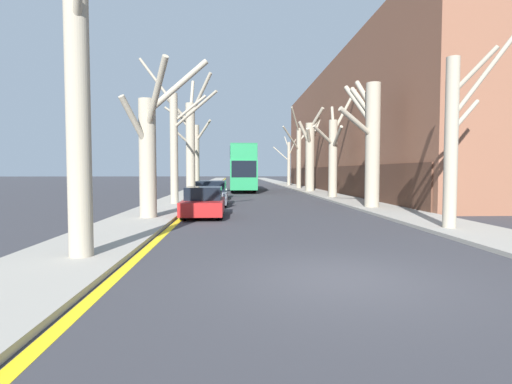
# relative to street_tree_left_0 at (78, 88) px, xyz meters

# --- Properties ---
(ground_plane) EXTENTS (300.00, 300.00, 0.00)m
(ground_plane) POSITION_rel_street_tree_left_0_xyz_m (5.39, -1.75, -3.83)
(ground_plane) COLOR #333338
(sidewalk_left) EXTENTS (2.69, 120.00, 0.12)m
(sidewalk_left) POSITION_rel_street_tree_left_0_xyz_m (-0.37, 48.25, -3.77)
(sidewalk_left) COLOR gray
(sidewalk_left) RESTS_ON ground
(sidewalk_right) EXTENTS (2.69, 120.00, 0.12)m
(sidewalk_right) POSITION_rel_street_tree_left_0_xyz_m (11.15, 48.25, -3.77)
(sidewalk_right) COLOR gray
(sidewalk_right) RESTS_ON ground
(building_facade_right) EXTENTS (10.08, 45.70, 12.19)m
(building_facade_right) POSITION_rel_street_tree_left_0_xyz_m (17.48, 31.09, 2.26)
(building_facade_right) COLOR brown
(building_facade_right) RESTS_ON ground
(kerb_line_stripe) EXTENTS (0.24, 120.00, 0.01)m
(kerb_line_stripe) POSITION_rel_street_tree_left_0_xyz_m (1.15, 48.25, -3.82)
(kerb_line_stripe) COLOR yellow
(kerb_line_stripe) RESTS_ON ground
(street_tree_left_0) EXTENTS (1.53, 3.13, 8.19)m
(street_tree_left_0) POSITION_rel_street_tree_left_0_xyz_m (0.00, 0.00, 0.00)
(street_tree_left_0) COLOR gray
(street_tree_left_0) RESTS_ON ground
(street_tree_left_1) EXTENTS (3.33, 2.87, 6.78)m
(street_tree_left_1) POSITION_rel_street_tree_left_0_xyz_m (-0.02, 7.52, -0.91)
(street_tree_left_1) COLOR gray
(street_tree_left_1) RESTS_ON ground
(street_tree_left_2) EXTENTS (4.66, 1.92, 8.60)m
(street_tree_left_2) POSITION_rel_street_tree_left_0_xyz_m (-0.03, 14.67, -0.12)
(street_tree_left_2) COLOR gray
(street_tree_left_2) RESTS_ON ground
(street_tree_left_3) EXTENTS (3.49, 3.40, 9.12)m
(street_tree_left_3) POSITION_rel_street_tree_left_0_xyz_m (0.15, 21.35, 0.34)
(street_tree_left_3) COLOR gray
(street_tree_left_3) RESTS_ON ground
(street_tree_left_4) EXTENTS (4.39, 2.60, 7.97)m
(street_tree_left_4) POSITION_rel_street_tree_left_0_xyz_m (-0.17, 28.36, -0.16)
(street_tree_left_4) COLOR gray
(street_tree_left_4) RESTS_ON ground
(street_tree_right_0) EXTENTS (2.36, 2.68, 6.83)m
(street_tree_right_0) POSITION_rel_street_tree_left_0_xyz_m (10.78, 3.98, -0.57)
(street_tree_right_0) COLOR gray
(street_tree_right_0) RESTS_ON ground
(street_tree_right_1) EXTENTS (2.51, 3.44, 7.09)m
(street_tree_right_1) POSITION_rel_street_tree_left_0_xyz_m (10.68, 11.89, -0.14)
(street_tree_right_1) COLOR gray
(street_tree_right_1) RESTS_ON ground
(street_tree_right_2) EXTENTS (3.51, 4.32, 8.05)m
(street_tree_right_2) POSITION_rel_street_tree_left_0_xyz_m (10.80, 20.28, -0.41)
(street_tree_right_2) COLOR gray
(street_tree_right_2) RESTS_ON ground
(street_tree_right_3) EXTENTS (2.80, 3.86, 7.89)m
(street_tree_right_3) POSITION_rel_street_tree_left_0_xyz_m (10.68, 28.59, -0.06)
(street_tree_right_3) COLOR gray
(street_tree_right_3) RESTS_ON ground
(street_tree_right_4) EXTENTS (3.86, 4.75, 8.96)m
(street_tree_right_4) POSITION_rel_street_tree_left_0_xyz_m (10.74, 35.68, 0.16)
(street_tree_right_4) COLOR gray
(street_tree_right_4) RESTS_ON ground
(street_tree_right_5) EXTENTS (2.91, 3.60, 6.90)m
(street_tree_right_5) POSITION_rel_street_tree_left_0_xyz_m (10.85, 44.85, -0.44)
(street_tree_right_5) COLOR gray
(street_tree_right_5) RESTS_ON ground
(double_decker_bus) EXTENTS (2.45, 11.66, 4.49)m
(double_decker_bus) POSITION_rel_street_tree_left_0_xyz_m (4.31, 31.59, -1.28)
(double_decker_bus) COLOR #1E7F47
(double_decker_bus) RESTS_ON ground
(parked_car_0) EXTENTS (1.77, 3.95, 1.32)m
(parked_car_0) POSITION_rel_street_tree_left_0_xyz_m (2.07, 8.77, -3.20)
(parked_car_0) COLOR maroon
(parked_car_0) RESTS_ON ground
(parked_car_1) EXTENTS (1.89, 4.24, 1.45)m
(parked_car_1) POSITION_rel_street_tree_left_0_xyz_m (2.07, 14.63, -3.15)
(parked_car_1) COLOR #9EA3AD
(parked_car_1) RESTS_ON ground
(parked_car_2) EXTENTS (1.73, 4.32, 1.31)m
(parked_car_2) POSITION_rel_street_tree_left_0_xyz_m (2.07, 20.60, -3.20)
(parked_car_2) COLOR silver
(parked_car_2) RESTS_ON ground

